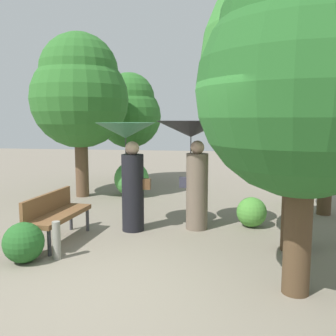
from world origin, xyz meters
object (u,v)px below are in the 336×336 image
at_px(tree_mid_left, 129,111).
at_px(park_bench, 56,212).
at_px(tree_near_left, 80,91).
at_px(tree_far_back, 305,71).
at_px(person_right, 193,149).
at_px(person_left, 129,156).
at_px(tree_near_right, 330,102).
at_px(tree_mid_right, 302,40).
at_px(path_marker_post, 57,240).

bearing_deg(tree_mid_left, park_bench, -87.25).
bearing_deg(tree_near_left, tree_mid_left, 74.76).
relative_size(tree_mid_left, tree_far_back, 0.88).
bearing_deg(tree_near_left, person_right, -38.42).
xyz_separation_m(person_left, person_right, (1.17, 0.28, 0.12)).
distance_m(tree_near_left, tree_near_right, 6.11).
height_order(person_left, tree_mid_right, tree_mid_right).
xyz_separation_m(person_left, tree_near_right, (3.95, 1.79, 1.03)).
distance_m(tree_mid_right, tree_far_back, 1.68).
relative_size(park_bench, tree_near_right, 0.42).
distance_m(park_bench, tree_far_back, 4.50).
distance_m(tree_near_left, tree_far_back, 6.90).
xyz_separation_m(tree_mid_left, tree_far_back, (4.01, -7.58, 0.27)).
bearing_deg(path_marker_post, tree_mid_left, 95.46).
xyz_separation_m(tree_near_right, path_marker_post, (-4.65, -3.40, -2.15)).
distance_m(person_right, tree_near_right, 3.29).
height_order(person_left, tree_near_left, tree_near_left).
xyz_separation_m(tree_near_right, tree_mid_left, (-5.32, 3.57, -0.08)).
bearing_deg(path_marker_post, tree_near_left, 106.89).
distance_m(tree_mid_left, tree_far_back, 8.58).
bearing_deg(tree_mid_left, tree_near_right, -33.89).
distance_m(tree_near_left, tree_mid_left, 2.65).
xyz_separation_m(tree_near_left, tree_mid_right, (4.93, -3.52, 0.44)).
distance_m(person_right, tree_mid_right, 2.62).
xyz_separation_m(tree_near_left, tree_near_right, (6.00, -1.05, -0.38)).
bearing_deg(tree_mid_right, park_bench, -177.78).
relative_size(tree_near_right, tree_mid_left, 1.02).
height_order(person_right, tree_near_left, tree_near_left).
height_order(tree_mid_left, path_marker_post, tree_mid_left).
bearing_deg(tree_far_back, park_bench, 159.52).
relative_size(person_left, path_marker_post, 3.50).
distance_m(tree_far_back, path_marker_post, 4.13).
xyz_separation_m(person_right, tree_near_right, (2.78, 1.51, 0.91)).
relative_size(tree_near_left, tree_far_back, 1.06).
bearing_deg(tree_far_back, tree_near_left, 132.89).
xyz_separation_m(tree_mid_right, tree_far_back, (-0.24, -1.54, -0.64)).
height_order(tree_near_right, tree_mid_left, tree_near_right).
xyz_separation_m(park_bench, tree_near_right, (5.02, 2.62, 1.93)).
distance_m(person_right, path_marker_post, 2.94).
relative_size(tree_near_left, tree_mid_right, 0.86).
bearing_deg(path_marker_post, tree_far_back, -10.21).
bearing_deg(person_right, tree_near_left, 50.48).
bearing_deg(path_marker_post, park_bench, 115.20).
xyz_separation_m(park_bench, tree_mid_left, (-0.30, 6.19, 1.85)).
xyz_separation_m(park_bench, tree_mid_right, (3.95, 0.15, 2.76)).
bearing_deg(park_bench, tree_far_back, -105.94).
relative_size(park_bench, tree_mid_right, 0.30).
bearing_deg(tree_far_back, tree_near_right, 71.91).
bearing_deg(tree_near_right, person_right, -151.55).
height_order(person_right, tree_near_right, tree_near_right).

